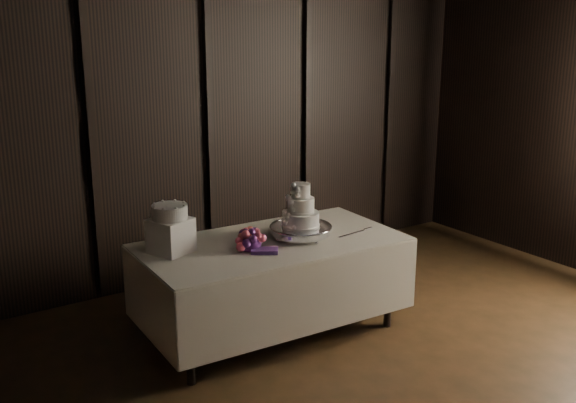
{
  "coord_description": "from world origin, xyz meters",
  "views": [
    {
      "loc": [
        -2.83,
        -2.02,
        2.4
      ],
      "look_at": [
        -0.08,
        2.06,
        1.05
      ],
      "focal_mm": 42.0,
      "sensor_mm": 36.0,
      "label": 1
    }
  ],
  "objects_px": {
    "bouquet": "(250,241)",
    "small_cake": "(170,212)",
    "box_pedestal": "(171,235)",
    "cake_stand": "(301,232)",
    "wedding_cake": "(299,210)",
    "display_table": "(272,284)"
  },
  "relations": [
    {
      "from": "bouquet",
      "to": "small_cake",
      "type": "xyz_separation_m",
      "value": [
        -0.5,
        0.27,
        0.23
      ]
    },
    {
      "from": "bouquet",
      "to": "box_pedestal",
      "type": "relative_size",
      "value": 1.56
    },
    {
      "from": "cake_stand",
      "to": "wedding_cake",
      "type": "distance_m",
      "value": 0.18
    },
    {
      "from": "cake_stand",
      "to": "box_pedestal",
      "type": "xyz_separation_m",
      "value": [
        -0.97,
        0.24,
        0.08
      ]
    },
    {
      "from": "wedding_cake",
      "to": "small_cake",
      "type": "bearing_deg",
      "value": 149.17
    },
    {
      "from": "cake_stand",
      "to": "small_cake",
      "type": "distance_m",
      "value": 1.03
    },
    {
      "from": "display_table",
      "to": "cake_stand",
      "type": "height_order",
      "value": "cake_stand"
    },
    {
      "from": "cake_stand",
      "to": "small_cake",
      "type": "height_order",
      "value": "small_cake"
    },
    {
      "from": "wedding_cake",
      "to": "box_pedestal",
      "type": "distance_m",
      "value": 0.98
    },
    {
      "from": "bouquet",
      "to": "small_cake",
      "type": "height_order",
      "value": "small_cake"
    },
    {
      "from": "display_table",
      "to": "bouquet",
      "type": "relative_size",
      "value": 5.01
    },
    {
      "from": "cake_stand",
      "to": "wedding_cake",
      "type": "xyz_separation_m",
      "value": [
        -0.02,
        -0.01,
        0.18
      ]
    },
    {
      "from": "display_table",
      "to": "cake_stand",
      "type": "bearing_deg",
      "value": -7.41
    },
    {
      "from": "cake_stand",
      "to": "small_cake",
      "type": "bearing_deg",
      "value": 165.83
    },
    {
      "from": "display_table",
      "to": "bouquet",
      "type": "bearing_deg",
      "value": -160.91
    },
    {
      "from": "display_table",
      "to": "wedding_cake",
      "type": "relative_size",
      "value": 6.06
    },
    {
      "from": "wedding_cake",
      "to": "small_cake",
      "type": "relative_size",
      "value": 1.31
    },
    {
      "from": "bouquet",
      "to": "small_cake",
      "type": "bearing_deg",
      "value": 151.58
    },
    {
      "from": "small_cake",
      "to": "wedding_cake",
      "type": "bearing_deg",
      "value": -15.32
    },
    {
      "from": "bouquet",
      "to": "small_cake",
      "type": "relative_size",
      "value": 1.59
    },
    {
      "from": "wedding_cake",
      "to": "bouquet",
      "type": "height_order",
      "value": "wedding_cake"
    },
    {
      "from": "display_table",
      "to": "wedding_cake",
      "type": "xyz_separation_m",
      "value": [
        0.22,
        -0.06,
        0.57
      ]
    }
  ]
}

